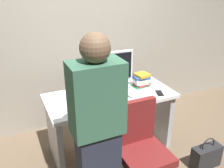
# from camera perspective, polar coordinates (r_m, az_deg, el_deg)

# --- Properties ---
(ground_plane) EXTENTS (9.00, 9.00, 0.00)m
(ground_plane) POSITION_cam_1_polar(r_m,az_deg,el_deg) (3.19, -0.39, -14.50)
(ground_plane) COLOR brown
(wall_back) EXTENTS (6.40, 0.10, 3.00)m
(wall_back) POSITION_cam_1_polar(r_m,az_deg,el_deg) (3.33, -6.69, 15.39)
(wall_back) COLOR #9E9384
(wall_back) RESTS_ON ground
(desk) EXTENTS (1.45, 0.67, 0.74)m
(desk) POSITION_cam_1_polar(r_m,az_deg,el_deg) (2.90, -0.41, -6.50)
(desk) COLOR white
(desk) RESTS_ON ground
(office_chair) EXTENTS (0.52, 0.52, 0.94)m
(office_chair) POSITION_cam_1_polar(r_m,az_deg,el_deg) (2.43, 6.68, -15.96)
(office_chair) COLOR black
(office_chair) RESTS_ON ground
(person_at_desk) EXTENTS (0.40, 0.24, 1.64)m
(person_at_desk) POSITION_cam_1_polar(r_m,az_deg,el_deg) (1.99, -3.38, -11.16)
(person_at_desk) COLOR #262838
(person_at_desk) RESTS_ON ground
(monitor) EXTENTS (0.54, 0.15, 0.46)m
(monitor) POSITION_cam_1_polar(r_m,az_deg,el_deg) (2.83, -0.23, 3.60)
(monitor) COLOR silver
(monitor) RESTS_ON desk
(keyboard) EXTENTS (0.43, 0.14, 0.02)m
(keyboard) POSITION_cam_1_polar(r_m,az_deg,el_deg) (2.63, -1.60, -3.91)
(keyboard) COLOR white
(keyboard) RESTS_ON desk
(mouse) EXTENTS (0.06, 0.10, 0.03)m
(mouse) POSITION_cam_1_polar(r_m,az_deg,el_deg) (2.74, 4.41, -2.63)
(mouse) COLOR white
(mouse) RESTS_ON desk
(cup_near_keyboard) EXTENTS (0.07, 0.07, 0.09)m
(cup_near_keyboard) POSITION_cam_1_polar(r_m,az_deg,el_deg) (2.57, -7.53, -4.00)
(cup_near_keyboard) COLOR silver
(cup_near_keyboard) RESTS_ON desk
(cup_by_monitor) EXTENTS (0.07, 0.07, 0.10)m
(cup_by_monitor) POSITION_cam_1_polar(r_m,az_deg,el_deg) (2.73, -9.40, -2.29)
(cup_by_monitor) COLOR #3372B2
(cup_by_monitor) RESTS_ON desk
(book_stack) EXTENTS (0.22, 0.20, 0.17)m
(book_stack) POSITION_cam_1_polar(r_m,az_deg,el_deg) (2.99, 6.84, 0.94)
(book_stack) COLOR #338C59
(book_stack) RESTS_ON desk
(cell_phone) EXTENTS (0.11, 0.16, 0.01)m
(cell_phone) POSITION_cam_1_polar(r_m,az_deg,el_deg) (2.87, 10.96, -2.10)
(cell_phone) COLOR black
(cell_phone) RESTS_ON desk
(handbag) EXTENTS (0.34, 0.14, 0.38)m
(handbag) POSITION_cam_1_polar(r_m,az_deg,el_deg) (3.04, 21.01, -15.36)
(handbag) COLOR #262628
(handbag) RESTS_ON ground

